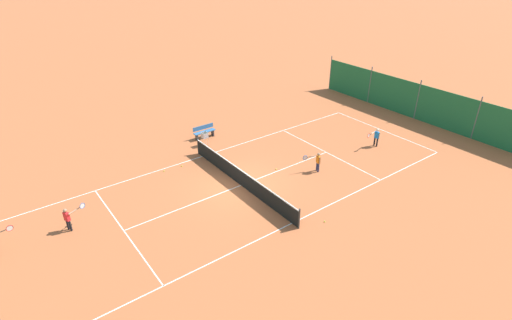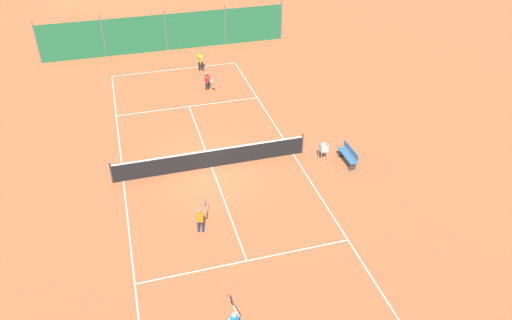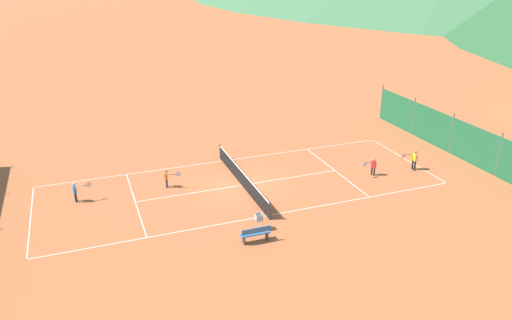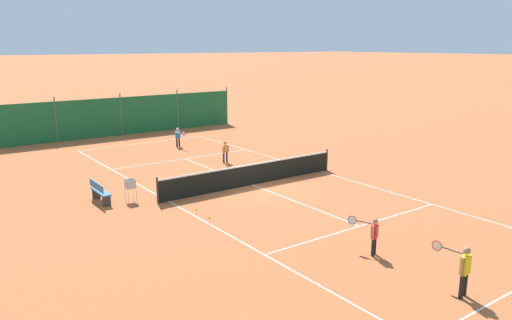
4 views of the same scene
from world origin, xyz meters
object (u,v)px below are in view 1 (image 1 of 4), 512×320
at_px(ball_hopper, 205,136).
at_px(courtside_bench, 204,131).
at_px(tennis_net, 241,177).
at_px(tennis_ball_alley_right, 325,222).
at_px(tennis_ball_far_corner, 164,171).
at_px(tennis_ball_service_box, 276,169).
at_px(player_far_service, 68,217).
at_px(player_near_service, 317,161).
at_px(player_far_baseline, 376,136).
at_px(tennis_ball_mid_court, 182,166).

relative_size(ball_hopper, courtside_bench, 0.59).
relative_size(tennis_net, tennis_ball_alley_right, 139.09).
height_order(tennis_ball_far_corner, tennis_ball_service_box, same).
relative_size(tennis_net, player_far_service, 7.98).
relative_size(tennis_ball_far_corner, courtside_bench, 0.04).
height_order(player_far_service, tennis_ball_far_corner, player_far_service).
bearing_deg(player_near_service, tennis_ball_far_corner, 53.73).
relative_size(tennis_ball_alley_right, ball_hopper, 0.07).
relative_size(player_far_service, tennis_ball_service_box, 17.42).
height_order(player_far_baseline, ball_hopper, player_far_baseline).
bearing_deg(tennis_net, player_near_service, -107.01).
height_order(player_far_service, ball_hopper, player_far_service).
distance_m(player_far_service, tennis_ball_mid_court, 7.07).
height_order(player_far_baseline, tennis_ball_mid_court, player_far_baseline).
bearing_deg(tennis_ball_alley_right, ball_hopper, 2.05).
relative_size(tennis_ball_far_corner, tennis_ball_service_box, 1.00).
bearing_deg(tennis_ball_service_box, tennis_ball_far_corner, 55.51).
xyz_separation_m(player_far_baseline, tennis_ball_service_box, (1.43, 6.92, -0.66)).
distance_m(tennis_ball_far_corner, courtside_bench, 4.87).
bearing_deg(ball_hopper, player_near_service, -152.93).
xyz_separation_m(tennis_ball_service_box, tennis_ball_alley_right, (-5.13, 1.29, 0.00)).
relative_size(tennis_ball_service_box, ball_hopper, 0.07).
xyz_separation_m(ball_hopper, courtside_bench, (1.05, -0.56, -0.21)).
bearing_deg(player_far_service, tennis_net, -100.24).
height_order(ball_hopper, courtside_bench, ball_hopper).
bearing_deg(player_near_service, player_far_baseline, -89.14).
relative_size(tennis_ball_service_box, tennis_ball_mid_court, 1.00).
xyz_separation_m(tennis_net, tennis_ball_far_corner, (3.78, 2.66, -0.47)).
xyz_separation_m(tennis_ball_far_corner, tennis_ball_mid_court, (-0.07, -1.08, 0.00)).
height_order(player_far_baseline, player_far_service, player_far_baseline).
relative_size(player_far_service, tennis_ball_far_corner, 17.42).
relative_size(tennis_ball_far_corner, tennis_ball_mid_court, 1.00).
relative_size(player_far_service, tennis_ball_alley_right, 17.42).
xyz_separation_m(tennis_ball_mid_court, ball_hopper, (1.58, -2.48, 0.62)).
bearing_deg(ball_hopper, tennis_ball_alley_right, -177.95).
bearing_deg(tennis_ball_mid_court, tennis_ball_alley_right, -161.77).
distance_m(tennis_ball_far_corner, ball_hopper, 3.92).
xyz_separation_m(tennis_net, ball_hopper, (5.30, -0.90, 0.16)).
relative_size(player_far_baseline, tennis_ball_alley_right, 17.97).
bearing_deg(player_far_service, player_near_service, -102.59).
relative_size(player_near_service, tennis_ball_far_corner, 17.36).
distance_m(tennis_ball_service_box, tennis_ball_alley_right, 5.29).
bearing_deg(player_far_service, courtside_bench, -63.46).
distance_m(player_far_service, ball_hopper, 9.92).
bearing_deg(courtside_bench, tennis_ball_mid_court, 130.82).
xyz_separation_m(tennis_net, player_near_service, (-1.31, -4.28, 0.17)).
height_order(tennis_net, tennis_ball_alley_right, tennis_net).
bearing_deg(courtside_bench, tennis_ball_service_box, -169.87).
bearing_deg(ball_hopper, tennis_ball_far_corner, 113.02).
bearing_deg(tennis_net, ball_hopper, -9.68).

